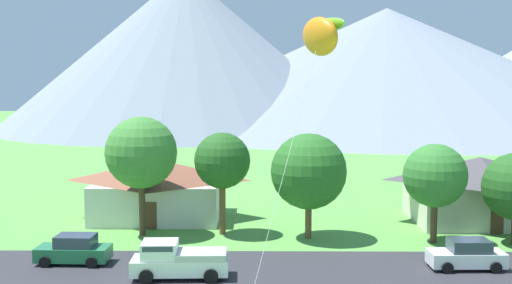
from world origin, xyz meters
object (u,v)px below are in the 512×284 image
object	(u,v)px
house_leftmost	(159,188)
tree_left_of_center	(141,153)
house_left_center	(479,188)
tree_near_left	(435,176)
kite_flyer_with_kite	(319,42)
tree_right_of_center	(309,171)
parked_car_white_west_end	(467,255)
tree_far_right	(222,161)
pickup_truck_white_west_side	(178,260)
parked_car_green_mid_east	(74,250)

from	to	relation	value
house_leftmost	tree_left_of_center	bearing A→B (deg)	-92.68
house_left_center	tree_near_left	distance (m)	8.25
tree_near_left	kite_flyer_with_kite	xyz separation A→B (m)	(-8.85, -13.18, 7.98)
tree_near_left	kite_flyer_with_kite	world-z (taller)	kite_flyer_with_kite
house_leftmost	tree_left_of_center	xyz separation A→B (m)	(-0.26, -5.46, 3.38)
house_leftmost	house_left_center	world-z (taller)	house_left_center
house_left_center	kite_flyer_with_kite	size ratio (longest dim) A/B	0.77
tree_right_of_center	parked_car_white_west_end	bearing A→B (deg)	-39.91
tree_far_right	pickup_truck_white_west_side	bearing A→B (deg)	-100.30
house_left_center	parked_car_white_west_end	distance (m)	13.29
house_left_center	pickup_truck_white_west_side	world-z (taller)	house_left_center
kite_flyer_with_kite	parked_car_green_mid_east	bearing A→B (deg)	149.46
tree_right_of_center	pickup_truck_white_west_side	world-z (taller)	tree_right_of_center
house_leftmost	parked_car_green_mid_east	world-z (taller)	house_leftmost
tree_near_left	parked_car_green_mid_east	distance (m)	23.21
tree_far_right	parked_car_green_mid_east	xyz separation A→B (m)	(-8.21, -7.36, -4.28)
tree_near_left	tree_right_of_center	xyz separation A→B (m)	(-8.21, 1.06, 0.12)
house_left_center	parked_car_green_mid_east	world-z (taller)	house_left_center
pickup_truck_white_west_side	kite_flyer_with_kite	world-z (taller)	kite_flyer_with_kite
tree_far_right	house_leftmost	bearing A→B (deg)	135.63
house_leftmost	pickup_truck_white_west_side	bearing A→B (deg)	-77.09
tree_far_right	kite_flyer_with_kite	distance (m)	17.76
tree_left_of_center	parked_car_green_mid_east	distance (m)	9.00
tree_left_of_center	parked_car_white_west_end	distance (m)	21.98
house_left_center	tree_far_right	size ratio (longest dim) A/B	1.48
house_leftmost	tree_left_of_center	world-z (taller)	tree_left_of_center
tree_left_of_center	parked_car_white_west_end	size ratio (longest dim) A/B	1.94
tree_left_of_center	kite_flyer_with_kite	bearing A→B (deg)	-54.27
tree_near_left	tree_right_of_center	bearing A→B (deg)	172.63
tree_near_left	parked_car_white_west_end	distance (m)	7.04
pickup_truck_white_west_side	tree_near_left	bearing A→B (deg)	26.23
tree_left_of_center	kite_flyer_with_kite	xyz separation A→B (m)	(10.81, -15.02, 6.70)
parked_car_green_mid_east	house_left_center	bearing A→B (deg)	22.75
tree_left_of_center	tree_far_right	bearing A→B (deg)	2.99
tree_left_of_center	parked_car_green_mid_east	world-z (taller)	tree_left_of_center
house_left_center	parked_car_white_west_end	xyz separation A→B (m)	(-4.76, -12.29, -1.70)
tree_left_of_center	tree_far_right	xyz separation A→B (m)	(5.54, 0.29, -0.60)
house_leftmost	pickup_truck_white_west_side	xyz separation A→B (m)	(3.47, -15.15, -1.31)
tree_right_of_center	parked_car_green_mid_east	xyz separation A→B (m)	(-14.12, -6.28, -3.72)
tree_near_left	pickup_truck_white_west_side	size ratio (longest dim) A/B	1.25
house_left_center	pickup_truck_white_west_side	xyz separation A→B (m)	(-20.96, -14.10, -1.50)
tree_left_of_center	house_left_center	bearing A→B (deg)	10.12
kite_flyer_with_kite	tree_near_left	bearing A→B (deg)	56.12
parked_car_green_mid_east	parked_car_white_west_end	bearing A→B (deg)	-2.06
tree_right_of_center	parked_car_white_west_end	distance (m)	11.67
tree_left_of_center	kite_flyer_with_kite	world-z (taller)	kite_flyer_with_kite
tree_far_right	parked_car_green_mid_east	distance (m)	11.83
house_leftmost	pickup_truck_white_west_side	size ratio (longest dim) A/B	1.95
house_leftmost	house_left_center	xyz separation A→B (m)	(24.43, -1.05, 0.20)
pickup_truck_white_west_side	tree_left_of_center	bearing A→B (deg)	111.04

